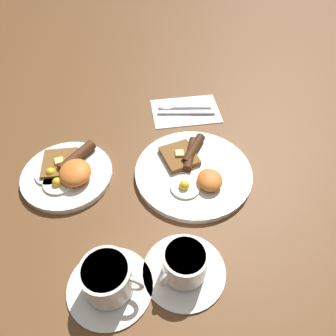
{
  "coord_description": "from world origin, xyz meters",
  "views": [
    {
      "loc": [
        -0.52,
        0.13,
        0.62
      ],
      "look_at": [
        0.01,
        0.06,
        0.03
      ],
      "focal_mm": 35.0,
      "sensor_mm": 36.0,
      "label": 1
    }
  ],
  "objects_px": {
    "breakfast_plate_near": "(193,171)",
    "spoon": "(172,107)",
    "knife": "(190,112)",
    "breakfast_plate_far": "(68,173)",
    "teacup_near": "(184,265)",
    "teacup_far": "(108,280)"
  },
  "relations": [
    {
      "from": "breakfast_plate_far",
      "to": "teacup_near",
      "type": "relative_size",
      "value": 1.35
    },
    {
      "from": "breakfast_plate_far",
      "to": "teacup_far",
      "type": "xyz_separation_m",
      "value": [
        -0.29,
        -0.1,
        0.02
      ]
    },
    {
      "from": "teacup_near",
      "to": "knife",
      "type": "distance_m",
      "value": 0.49
    },
    {
      "from": "breakfast_plate_near",
      "to": "breakfast_plate_far",
      "type": "bearing_deg",
      "value": 84.63
    },
    {
      "from": "teacup_far",
      "to": "knife",
      "type": "relative_size",
      "value": 0.97
    },
    {
      "from": "breakfast_plate_near",
      "to": "spoon",
      "type": "height_order",
      "value": "breakfast_plate_near"
    },
    {
      "from": "teacup_near",
      "to": "teacup_far",
      "type": "distance_m",
      "value": 0.14
    },
    {
      "from": "teacup_far",
      "to": "breakfast_plate_near",
      "type": "bearing_deg",
      "value": -38.11
    },
    {
      "from": "knife",
      "to": "breakfast_plate_near",
      "type": "bearing_deg",
      "value": 89.28
    },
    {
      "from": "breakfast_plate_far",
      "to": "knife",
      "type": "height_order",
      "value": "breakfast_plate_far"
    },
    {
      "from": "breakfast_plate_near",
      "to": "teacup_near",
      "type": "distance_m",
      "value": 0.26
    },
    {
      "from": "breakfast_plate_near",
      "to": "breakfast_plate_far",
      "type": "height_order",
      "value": "breakfast_plate_far"
    },
    {
      "from": "knife",
      "to": "spoon",
      "type": "xyz_separation_m",
      "value": [
        0.03,
        0.05,
        0.0
      ]
    },
    {
      "from": "spoon",
      "to": "breakfast_plate_far",
      "type": "bearing_deg",
      "value": 46.24
    },
    {
      "from": "teacup_near",
      "to": "knife",
      "type": "height_order",
      "value": "teacup_near"
    },
    {
      "from": "teacup_near",
      "to": "teacup_far",
      "type": "bearing_deg",
      "value": 95.25
    },
    {
      "from": "breakfast_plate_near",
      "to": "spoon",
      "type": "bearing_deg",
      "value": 3.95
    },
    {
      "from": "breakfast_plate_near",
      "to": "spoon",
      "type": "xyz_separation_m",
      "value": [
        0.26,
        0.02,
        -0.0
      ]
    },
    {
      "from": "teacup_near",
      "to": "knife",
      "type": "relative_size",
      "value": 0.97
    },
    {
      "from": "breakfast_plate_far",
      "to": "spoon",
      "type": "xyz_separation_m",
      "value": [
        0.23,
        -0.29,
        -0.01
      ]
    },
    {
      "from": "teacup_far",
      "to": "spoon",
      "type": "xyz_separation_m",
      "value": [
        0.52,
        -0.19,
        -0.03
      ]
    },
    {
      "from": "teacup_far",
      "to": "spoon",
      "type": "distance_m",
      "value": 0.56
    }
  ]
}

